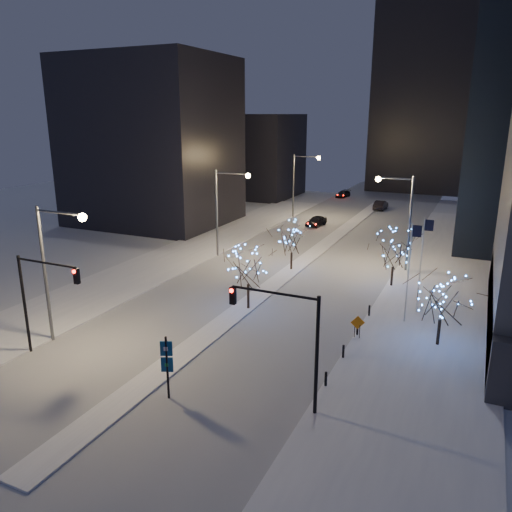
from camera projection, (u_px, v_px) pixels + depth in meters
The scene contains 25 objects.
ground at pixel (148, 382), 30.92m from camera, with size 160.00×160.00×0.00m, color silver.
road at pixel (320, 249), 61.50m from camera, with size 20.00×130.00×0.02m, color #A6AAB4.
median at pixel (307, 259), 57.11m from camera, with size 2.00×80.00×0.15m, color white.
east_sidewalk at pixel (436, 309), 42.35m from camera, with size 10.00×90.00×0.15m, color white.
west_sidewalk at pixel (154, 267), 54.00m from camera, with size 8.00×90.00×0.15m, color white.
filler_west_near at pixel (152, 142), 73.83m from camera, with size 22.00×18.00×24.00m, color black.
filler_west_far at pixel (251, 155), 100.33m from camera, with size 18.00×16.00×16.00m, color black.
horizon_block at pixel (436, 89), 103.11m from camera, with size 24.00×14.00×42.00m, color black.
street_lamp_w_near at pixel (54, 257), 34.48m from camera, with size 4.40×0.56×10.00m.
street_lamp_w_mid at pixel (225, 202), 56.32m from camera, with size 4.40×0.56×10.00m.
street_lamp_w_far at pixel (300, 177), 78.16m from camera, with size 4.40×0.56×10.00m.
street_lamp_east at pixel (401, 211), 51.31m from camera, with size 3.90×0.56×10.00m.
traffic_signal_west at pixel (39, 291), 33.01m from camera, with size 5.26×0.43×7.00m.
traffic_signal_east at pixel (290, 331), 26.89m from camera, with size 5.26×0.43×7.00m.
flagpoles at pixel (416, 262), 39.30m from camera, with size 1.35×2.60×8.00m.
bollards at pixel (351, 340), 35.40m from camera, with size 0.16×12.16×0.90m.
car_near at pixel (316, 221), 73.89m from camera, with size 1.77×4.41×1.50m, color black.
car_mid at pixel (381, 205), 86.62m from camera, with size 1.68×4.81×1.58m, color black.
car_far at pixel (343, 194), 99.44m from camera, with size 1.80×4.43×1.29m, color black.
holiday_tree_median_near at pixel (248, 266), 41.37m from camera, with size 4.68×4.68×5.62m.
holiday_tree_median_far at pixel (292, 239), 52.13m from camera, with size 5.36×5.36×5.15m.
holiday_tree_plaza_near at pixel (442, 300), 34.78m from camera, with size 4.17×4.17×5.24m.
holiday_tree_plaza_far at pixel (394, 250), 47.03m from camera, with size 5.78×5.78×5.51m.
wayfinding_sign at pixel (167, 361), 28.54m from camera, with size 0.67×0.36×3.92m.
construction_sign at pixel (358, 325), 36.47m from camera, with size 0.98×0.45×1.73m.
Camera 1 is at (17.63, -22.25, 16.04)m, focal length 35.00 mm.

